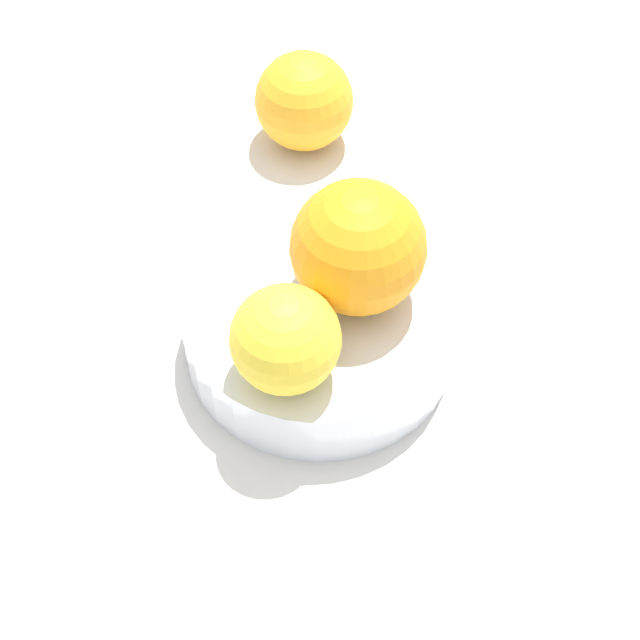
{
  "coord_description": "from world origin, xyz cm",
  "views": [
    {
      "loc": [
        -12.09,
        -32.01,
        47.0
      ],
      "look_at": [
        0.0,
        0.0,
        2.57
      ],
      "focal_mm": 51.9,
      "sensor_mm": 36.0,
      "label": 1
    }
  ],
  "objects_px": {
    "fruit_bowl": "(320,325)",
    "orange_loose_0": "(304,101)",
    "orange_in_bowl_1": "(285,339)",
    "orange_in_bowl_0": "(360,251)"
  },
  "relations": [
    {
      "from": "orange_in_bowl_0",
      "to": "orange_loose_0",
      "type": "xyz_separation_m",
      "value": [
        0.03,
        0.19,
        -0.05
      ]
    },
    {
      "from": "fruit_bowl",
      "to": "orange_in_bowl_1",
      "type": "relative_size",
      "value": 2.75
    },
    {
      "from": "fruit_bowl",
      "to": "orange_in_bowl_0",
      "type": "xyz_separation_m",
      "value": [
        0.02,
        -0.0,
        0.06
      ]
    },
    {
      "from": "orange_in_bowl_0",
      "to": "orange_loose_0",
      "type": "relative_size",
      "value": 1.09
    },
    {
      "from": "fruit_bowl",
      "to": "orange_in_bowl_1",
      "type": "height_order",
      "value": "orange_in_bowl_1"
    },
    {
      "from": "fruit_bowl",
      "to": "orange_in_bowl_1",
      "type": "distance_m",
      "value": 0.07
    },
    {
      "from": "orange_in_bowl_0",
      "to": "orange_in_bowl_1",
      "type": "height_order",
      "value": "orange_in_bowl_0"
    },
    {
      "from": "orange_in_bowl_0",
      "to": "orange_loose_0",
      "type": "height_order",
      "value": "orange_in_bowl_0"
    },
    {
      "from": "orange_loose_0",
      "to": "fruit_bowl",
      "type": "bearing_deg",
      "value": -107.24
    },
    {
      "from": "fruit_bowl",
      "to": "orange_loose_0",
      "type": "relative_size",
      "value": 2.32
    }
  ]
}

